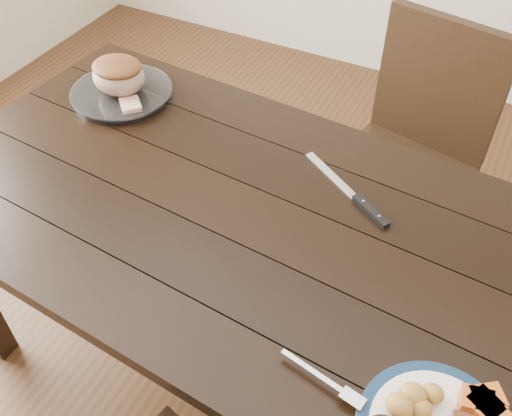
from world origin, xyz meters
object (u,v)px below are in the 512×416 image
at_px(fork, 328,382).
at_px(carving_knife, 360,201).
at_px(dining_table, 232,233).
at_px(chair_far, 412,145).
at_px(serving_platter, 122,94).
at_px(roast_joint, 119,76).

relative_size(fork, carving_knife, 0.63).
bearing_deg(fork, dining_table, 150.20).
height_order(dining_table, carving_knife, carving_knife).
distance_m(chair_far, serving_platter, 0.96).
xyz_separation_m(dining_table, chair_far, (0.28, 0.74, -0.13)).
height_order(serving_platter, roast_joint, roast_joint).
bearing_deg(dining_table, roast_joint, 153.03).
bearing_deg(fork, chair_far, 106.40).
xyz_separation_m(roast_joint, carving_knife, (0.80, -0.11, -0.06)).
xyz_separation_m(fork, roast_joint, (-0.91, 0.60, 0.05)).
xyz_separation_m(dining_table, serving_platter, (-0.52, 0.27, 0.10)).
bearing_deg(serving_platter, dining_table, -26.97).
relative_size(dining_table, roast_joint, 10.38).
bearing_deg(dining_table, carving_knife, 29.59).
height_order(fork, carving_knife, fork).
xyz_separation_m(dining_table, fork, (0.39, -0.33, 0.11)).
height_order(serving_platter, carving_knife, serving_platter).
relative_size(roast_joint, carving_knife, 0.57).
bearing_deg(chair_far, serving_platter, 42.32).
xyz_separation_m(chair_far, carving_knife, (-0.01, -0.58, 0.23)).
bearing_deg(serving_platter, chair_far, 30.22).
xyz_separation_m(fork, carving_knife, (-0.11, 0.49, -0.01)).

